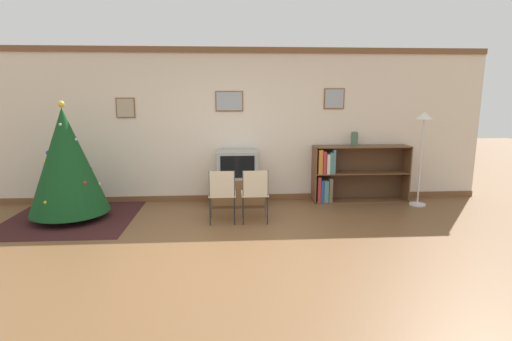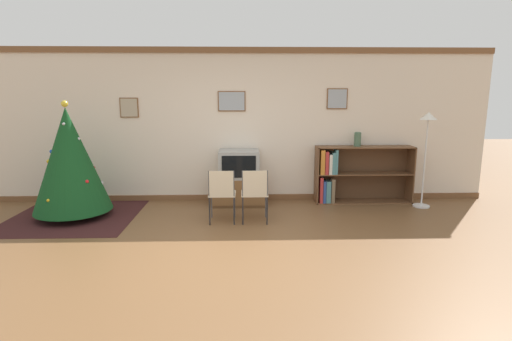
% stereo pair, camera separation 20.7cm
% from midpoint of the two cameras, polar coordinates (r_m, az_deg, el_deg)
% --- Properties ---
extents(ground_plane, '(24.00, 24.00, 0.00)m').
position_cam_midpoint_polar(ground_plane, '(4.90, -4.74, -12.22)').
color(ground_plane, brown).
extents(wall_back, '(9.15, 0.11, 2.70)m').
position_cam_midpoint_polar(wall_back, '(7.15, -4.57, 6.38)').
color(wall_back, silver).
rests_on(wall_back, ground_plane).
extents(area_rug, '(1.93, 1.97, 0.01)m').
position_cam_midpoint_polar(area_rug, '(6.95, -25.62, -6.16)').
color(area_rug, '#381919').
rests_on(area_rug, ground_plane).
extents(christmas_tree, '(1.17, 1.17, 1.81)m').
position_cam_midpoint_polar(christmas_tree, '(6.76, -26.26, 1.20)').
color(christmas_tree, maroon).
rests_on(christmas_tree, area_rug).
extents(tv_console, '(0.94, 0.55, 0.48)m').
position_cam_midpoint_polar(tv_console, '(6.99, -3.51, -2.93)').
color(tv_console, brown).
rests_on(tv_console, ground_plane).
extents(television, '(0.69, 0.53, 0.47)m').
position_cam_midpoint_polar(television, '(6.89, -3.55, 0.91)').
color(television, '#9E9E99').
rests_on(television, tv_console).
extents(folding_chair_left, '(0.40, 0.40, 0.82)m').
position_cam_midpoint_polar(folding_chair_left, '(5.95, -5.84, -3.20)').
color(folding_chair_left, beige).
rests_on(folding_chair_left, ground_plane).
extents(folding_chair_right, '(0.40, 0.40, 0.82)m').
position_cam_midpoint_polar(folding_chair_right, '(5.95, -1.12, -3.14)').
color(folding_chair_right, beige).
rests_on(folding_chair_right, ground_plane).
extents(bookshelf, '(1.71, 0.36, 1.00)m').
position_cam_midpoint_polar(bookshelf, '(7.31, 11.84, -0.51)').
color(bookshelf, brown).
rests_on(bookshelf, ground_plane).
extents(vase, '(0.12, 0.12, 0.25)m').
position_cam_midpoint_polar(vase, '(7.27, 13.11, 4.45)').
color(vase, '#47664C').
rests_on(vase, bookshelf).
extents(standing_lamp, '(0.28, 0.28, 1.62)m').
position_cam_midpoint_polar(standing_lamp, '(7.29, 21.99, 4.82)').
color(standing_lamp, silver).
rests_on(standing_lamp, ground_plane).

